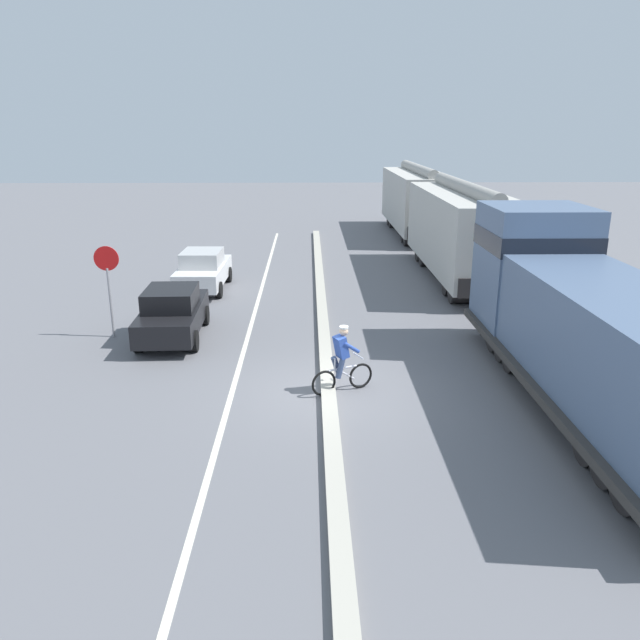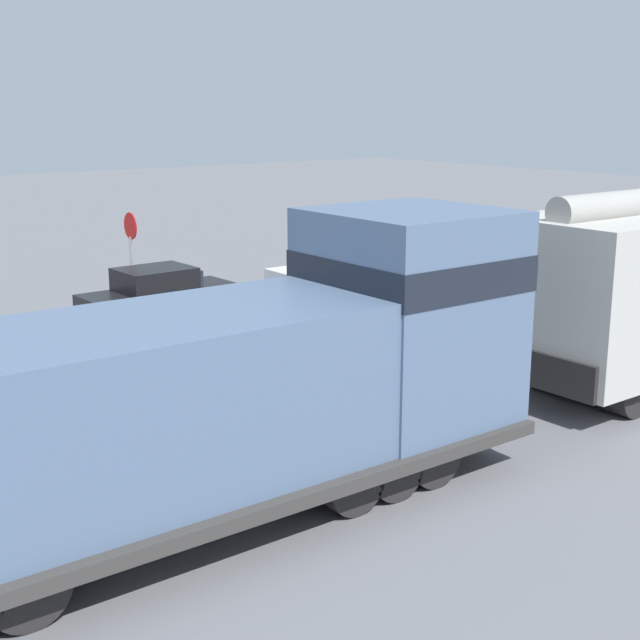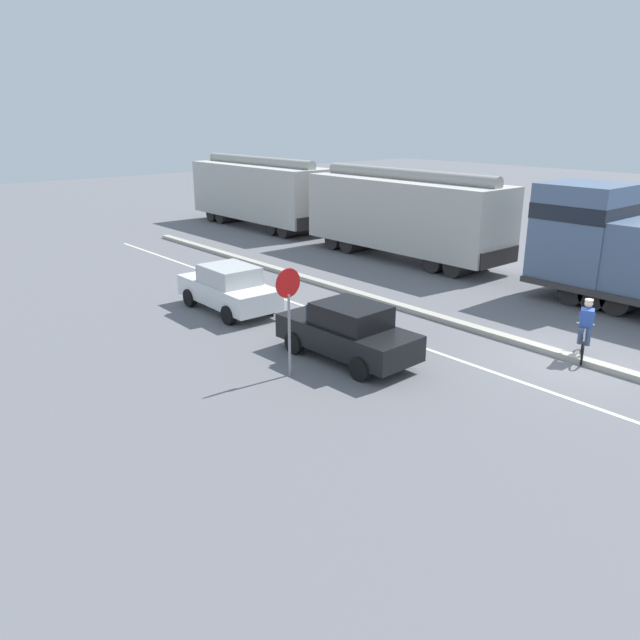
{
  "view_description": "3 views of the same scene",
  "coord_description": "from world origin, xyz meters",
  "px_view_note": "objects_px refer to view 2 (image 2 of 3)",
  "views": [
    {
      "loc": [
        -0.47,
        -14.35,
        6.35
      ],
      "look_at": [
        -0.17,
        1.62,
        1.37
      ],
      "focal_mm": 35.0,
      "sensor_mm": 36.0,
      "label": 1
    },
    {
      "loc": [
        16.3,
        -6.44,
        5.81
      ],
      "look_at": [
        3.67,
        3.21,
        1.95
      ],
      "focal_mm": 50.0,
      "sensor_mm": 36.0,
      "label": 2
    },
    {
      "loc": [
        -15.89,
        -7.59,
        6.52
      ],
      "look_at": [
        -4.47,
        5.65,
        0.75
      ],
      "focal_mm": 35.0,
      "sensor_mm": 36.0,
      "label": 3
    }
  ],
  "objects_px": {
    "locomotive": "(221,399)",
    "parked_car_white": "(336,272)",
    "parked_car_black": "(160,297)",
    "cyclist": "(84,369)",
    "stop_sign": "(131,243)"
  },
  "relations": [
    {
      "from": "stop_sign",
      "to": "parked_car_black",
      "type": "bearing_deg",
      "value": -4.73
    },
    {
      "from": "locomotive",
      "to": "cyclist",
      "type": "relative_size",
      "value": 6.77
    },
    {
      "from": "parked_car_white",
      "to": "stop_sign",
      "type": "height_order",
      "value": "stop_sign"
    },
    {
      "from": "cyclist",
      "to": "stop_sign",
      "type": "relative_size",
      "value": 0.6
    },
    {
      "from": "cyclist",
      "to": "stop_sign",
      "type": "distance_m",
      "value": 8.34
    },
    {
      "from": "locomotive",
      "to": "parked_car_black",
      "type": "xyz_separation_m",
      "value": [
        -10.73,
        4.57,
        -0.98
      ]
    },
    {
      "from": "locomotive",
      "to": "parked_car_white",
      "type": "relative_size",
      "value": 2.74
    },
    {
      "from": "locomotive",
      "to": "parked_car_white",
      "type": "height_order",
      "value": "locomotive"
    },
    {
      "from": "locomotive",
      "to": "parked_car_white",
      "type": "bearing_deg",
      "value": 135.45
    },
    {
      "from": "parked_car_black",
      "to": "cyclist",
      "type": "xyz_separation_m",
      "value": [
        5.04,
        -4.26,
        0.0
      ]
    },
    {
      "from": "locomotive",
      "to": "parked_car_black",
      "type": "relative_size",
      "value": 2.73
    },
    {
      "from": "locomotive",
      "to": "stop_sign",
      "type": "bearing_deg",
      "value": 159.5
    },
    {
      "from": "parked_car_white",
      "to": "cyclist",
      "type": "xyz_separation_m",
      "value": [
        5.05,
        -10.27,
        0.0
      ]
    },
    {
      "from": "locomotive",
      "to": "stop_sign",
      "type": "relative_size",
      "value": 4.03
    },
    {
      "from": "locomotive",
      "to": "cyclist",
      "type": "distance_m",
      "value": 5.78
    }
  ]
}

